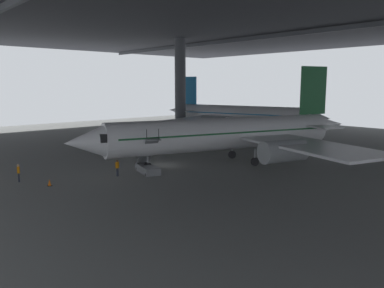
{
  "coord_description": "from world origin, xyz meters",
  "views": [
    {
      "loc": [
        31.72,
        -24.49,
        8.63
      ],
      "look_at": [
        1.91,
        2.29,
        2.48
      ],
      "focal_mm": 35.86,
      "sensor_mm": 36.0,
      "label": 1
    }
  ],
  "objects_px": {
    "crew_worker_near_nose": "(18,172)",
    "crew_worker_by_stairs": "(117,167)",
    "boarding_stairs": "(148,165)",
    "traffic_cone_orange": "(49,183)",
    "airplane_main": "(229,134)",
    "airplane_distant": "(239,115)"
  },
  "relations": [
    {
      "from": "airplane_main",
      "to": "crew_worker_near_nose",
      "type": "relative_size",
      "value": 20.69
    },
    {
      "from": "airplane_main",
      "to": "crew_worker_by_stairs",
      "type": "relative_size",
      "value": 21.12
    },
    {
      "from": "airplane_main",
      "to": "traffic_cone_orange",
      "type": "distance_m",
      "value": 19.29
    },
    {
      "from": "boarding_stairs",
      "to": "airplane_distant",
      "type": "xyz_separation_m",
      "value": [
        -16.36,
        32.32,
        2.52
      ]
    },
    {
      "from": "traffic_cone_orange",
      "to": "airplane_main",
      "type": "bearing_deg",
      "value": 78.7
    },
    {
      "from": "boarding_stairs",
      "to": "crew_worker_near_nose",
      "type": "bearing_deg",
      "value": -113.41
    },
    {
      "from": "airplane_distant",
      "to": "crew_worker_near_nose",
      "type": "bearing_deg",
      "value": -74.88
    },
    {
      "from": "crew_worker_by_stairs",
      "to": "airplane_distant",
      "type": "xyz_separation_m",
      "value": [
        -15.68,
        35.39,
        2.33
      ]
    },
    {
      "from": "airplane_distant",
      "to": "boarding_stairs",
      "type": "bearing_deg",
      "value": -63.15
    },
    {
      "from": "boarding_stairs",
      "to": "traffic_cone_orange",
      "type": "relative_size",
      "value": 7.56
    },
    {
      "from": "boarding_stairs",
      "to": "traffic_cone_orange",
      "type": "bearing_deg",
      "value": -99.04
    },
    {
      "from": "crew_worker_near_nose",
      "to": "crew_worker_by_stairs",
      "type": "relative_size",
      "value": 1.02
    },
    {
      "from": "airplane_distant",
      "to": "traffic_cone_orange",
      "type": "relative_size",
      "value": 53.08
    },
    {
      "from": "traffic_cone_orange",
      "to": "airplane_distant",
      "type": "bearing_deg",
      "value": 109.65
    },
    {
      "from": "boarding_stairs",
      "to": "traffic_cone_orange",
      "type": "xyz_separation_m",
      "value": [
        -1.49,
        -9.35,
        -0.43
      ]
    },
    {
      "from": "airplane_distant",
      "to": "traffic_cone_orange",
      "type": "height_order",
      "value": "airplane_distant"
    },
    {
      "from": "boarding_stairs",
      "to": "crew_worker_near_nose",
      "type": "distance_m",
      "value": 11.82
    },
    {
      "from": "crew_worker_near_nose",
      "to": "crew_worker_by_stairs",
      "type": "height_order",
      "value": "crew_worker_near_nose"
    },
    {
      "from": "crew_worker_near_nose",
      "to": "airplane_distant",
      "type": "relative_size",
      "value": 0.05
    },
    {
      "from": "airplane_main",
      "to": "crew_worker_by_stairs",
      "type": "height_order",
      "value": "airplane_main"
    },
    {
      "from": "boarding_stairs",
      "to": "airplane_main",
      "type": "bearing_deg",
      "value": 76.48
    },
    {
      "from": "boarding_stairs",
      "to": "airplane_distant",
      "type": "height_order",
      "value": "airplane_distant"
    }
  ]
}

